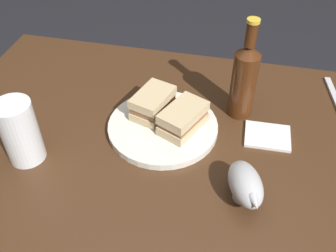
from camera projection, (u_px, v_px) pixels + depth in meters
The scene contains 13 objects.
dining_table at pixel (172, 224), 1.19m from camera, with size 1.22×0.79×0.72m, color #422816.
plate at pixel (163, 127), 0.97m from camera, with size 0.27×0.27×0.02m, color silver.
sandwich_half_left at pixel (183, 118), 0.93m from camera, with size 0.12×0.14×0.06m.
sandwich_half_right at pixel (153, 103), 0.97m from camera, with size 0.10×0.13×0.06m.
potato_wedge_front at pixel (185, 106), 1.00m from camera, with size 0.05×0.02×0.02m, color gold.
potato_wedge_middle at pixel (170, 110), 0.99m from camera, with size 0.04×0.02×0.02m, color gold.
potato_wedge_back at pixel (161, 104), 1.01m from camera, with size 0.05×0.02×0.02m, color gold.
potato_wedge_left_edge at pixel (167, 111), 0.99m from camera, with size 0.05×0.02×0.02m, color #AD702D.
pint_glass at pixel (21, 135), 0.86m from camera, with size 0.08×0.08×0.16m.
gravy_boat at pixel (246, 185), 0.79m from camera, with size 0.11×0.14×0.07m.
cider_bottle at pixel (244, 79), 0.95m from camera, with size 0.06×0.06×0.27m.
napkin at pixel (268, 136), 0.95m from camera, with size 0.11×0.09×0.01m, color white.
fork at pixel (335, 97), 1.06m from camera, with size 0.18×0.02×0.01m, color silver.
Camera 1 is at (0.14, -0.66, 1.39)m, focal length 41.33 mm.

